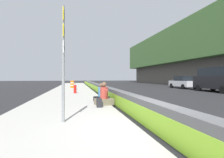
{
  "coord_description": "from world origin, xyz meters",
  "views": [
    {
      "loc": [
        -4.61,
        2.15,
        1.52
      ],
      "look_at": [
        8.46,
        -0.49,
        1.4
      ],
      "focal_mm": 28.49,
      "sensor_mm": 36.0,
      "label": 1
    }
  ],
  "objects": [
    {
      "name": "route_sign_post",
      "position": [
        1.05,
        2.54,
        2.23
      ],
      "size": [
        0.44,
        0.09,
        3.6
      ],
      "color": "gray",
      "rests_on": "sidewalk_strip"
    },
    {
      "name": "seated_person_foreground",
      "position": [
        4.24,
        0.78,
        0.5
      ],
      "size": [
        0.91,
        0.99,
        1.14
      ],
      "color": "#706651",
      "rests_on": "sidewalk_strip"
    },
    {
      "name": "sidewalk_strip",
      "position": [
        0.0,
        2.65,
        0.07
      ],
      "size": [
        80.0,
        4.4,
        0.14
      ],
      "primitive_type": "cube",
      "color": "#A8A59E",
      "rests_on": "ground_plane"
    },
    {
      "name": "construction_barrel",
      "position": [
        19.34,
        2.65,
        0.62
      ],
      "size": [
        0.54,
        0.54,
        0.95
      ],
      "color": "orange",
      "rests_on": "sidewalk_strip"
    },
    {
      "name": "ground_plane",
      "position": [
        0.0,
        0.0,
        0.0
      ],
      "size": [
        160.0,
        160.0,
        0.0
      ],
      "primitive_type": "plane",
      "color": "#232326",
      "rests_on": "ground"
    },
    {
      "name": "fire_hydrant",
      "position": [
        11.17,
        2.25,
        0.59
      ],
      "size": [
        0.26,
        0.46,
        0.88
      ],
      "color": "red",
      "rests_on": "sidewalk_strip"
    },
    {
      "name": "backpack",
      "position": [
        3.56,
        1.1,
        0.33
      ],
      "size": [
        0.32,
        0.28,
        0.4
      ],
      "color": "#232328",
      "rests_on": "sidewalk_strip"
    },
    {
      "name": "jersey_barrier",
      "position": [
        0.0,
        0.0,
        0.42
      ],
      "size": [
        76.0,
        0.45,
        0.85
      ],
      "color": "#545456",
      "rests_on": "ground_plane"
    },
    {
      "name": "seated_person_middle",
      "position": [
        5.48,
        0.74,
        0.47
      ],
      "size": [
        0.82,
        0.9,
        1.05
      ],
      "color": "black",
      "rests_on": "sidewalk_strip"
    },
    {
      "name": "parked_car_fourth",
      "position": [
        17.27,
        -12.18,
        0.86
      ],
      "size": [
        4.52,
        1.98,
        1.71
      ],
      "color": "silver",
      "rests_on": "ground_plane"
    },
    {
      "name": "parked_car_third",
      "position": [
        11.13,
        -12.14,
        1.35
      ],
      "size": [
        5.13,
        2.17,
        2.56
      ],
      "color": "black",
      "rests_on": "ground_plane"
    }
  ]
}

